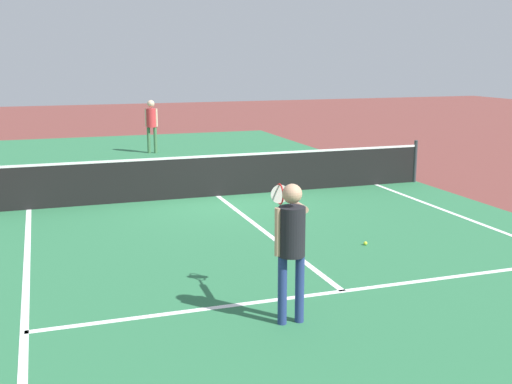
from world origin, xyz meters
TOP-DOWN VIEW (x-y plane):
  - ground_plane at (0.00, 0.00)m, footprint 60.00×60.00m
  - court_surface_inbounds at (0.00, 0.00)m, footprint 10.62×24.40m
  - line_sideline_left at (-4.11, -5.95)m, footprint 0.10×11.89m
  - line_service_near at (0.00, -6.40)m, footprint 8.22×0.10m
  - line_center_service at (0.00, -3.20)m, footprint 0.10×6.40m
  - net at (0.00, 0.00)m, footprint 10.51×0.09m
  - player_near at (-1.06, -7.11)m, footprint 0.54×1.22m
  - player_far at (-0.28, 7.14)m, footprint 0.39×0.32m
  - tennis_ball_mid_court at (1.34, -4.56)m, footprint 0.07×0.07m

SIDE VIEW (x-z plane):
  - ground_plane at x=0.00m, z-range 0.00..0.00m
  - court_surface_inbounds at x=0.00m, z-range 0.00..0.00m
  - line_sideline_left at x=-4.11m, z-range 0.00..0.01m
  - line_service_near at x=0.00m, z-range 0.00..0.01m
  - line_center_service at x=0.00m, z-range 0.00..0.01m
  - tennis_ball_mid_court at x=1.34m, z-range 0.00..0.07m
  - net at x=0.00m, z-range -0.04..1.03m
  - player_near at x=-1.06m, z-range 0.21..1.92m
  - player_far at x=-0.28m, z-range 0.21..1.96m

